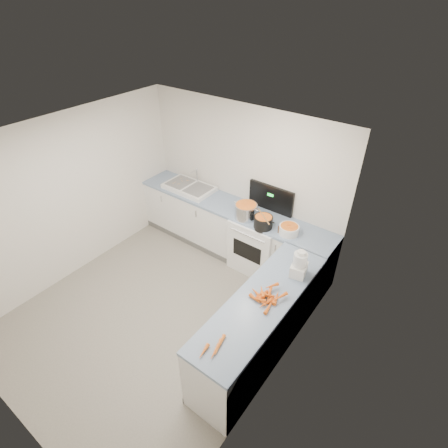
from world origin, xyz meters
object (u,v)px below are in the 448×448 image
Objects in this scene: spice_jar at (283,232)px; stove at (258,242)px; black_pot at (263,223)px; sink at (189,187)px; mixing_bowl at (289,230)px; steel_pot at (246,212)px; extract_bottle at (279,230)px; food_processor at (299,265)px.

stove is at bearing 160.49° from spice_jar.
black_pot is at bearing -48.41° from stove.
spice_jar is (0.32, 0.01, -0.03)m from black_pot.
sink is 1.99m from mixing_bowl.
spice_jar is at bearing -4.24° from steel_pot.
stove reaches higher than sink.
black_pot reaches higher than extract_bottle.
food_processor reaches higher than black_pot.
extract_bottle is 0.88m from food_processor.
spice_jar is 0.83m from food_processor.
stove is 0.61m from steel_pot.
black_pot reaches higher than mixing_bowl.
spice_jar is (0.67, -0.05, -0.06)m from steel_pot.
steel_pot is 1.21× the size of mixing_bowl.
mixing_bowl is (0.54, -0.10, 0.53)m from stove.
extract_bottle is (0.26, 0.02, -0.03)m from black_pot.
food_processor is at bearing -17.77° from sink.
stove is 4.94× the size of black_pot.
steel_pot is at bearing 170.61° from black_pot.
food_processor is at bearing -34.54° from black_pot.
steel_pot reaches higher than black_pot.
food_processor is at bearing -47.87° from spice_jar.
food_processor is (0.55, -0.61, 0.11)m from spice_jar.
black_pot is at bearing -6.87° from sink.
stove reaches higher than extract_bottle.
mixing_bowl is at bearing 53.60° from spice_jar.
sink is 2.61m from food_processor.
spice_jar is (0.48, -0.17, 0.51)m from stove.
stove is at bearing 142.94° from food_processor.
stove is 0.76m from mixing_bowl.
mixing_bowl is (0.72, 0.03, -0.04)m from steel_pot.
mixing_bowl is 0.14m from extract_bottle.
black_pot is at bearing -167.81° from mixing_bowl.
steel_pot is at bearing -6.18° from sink.
sink is at bearing 176.78° from mixing_bowl.
mixing_bowl is at bearing 1.99° from steel_pot.
stove is 4.82× the size of mixing_bowl.
extract_bottle reaches higher than spice_jar.
stove is 0.72m from spice_jar.
steel_pot reaches higher than spice_jar.
spice_jar is at bearing -19.51° from stove.
food_processor is at bearing -45.25° from extract_bottle.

